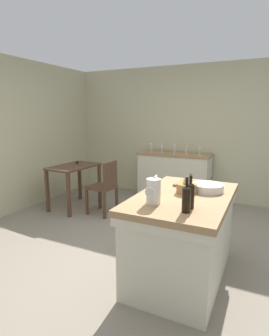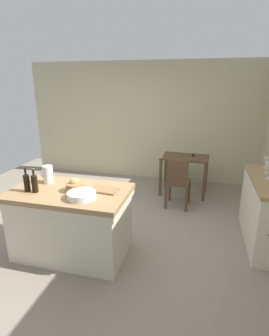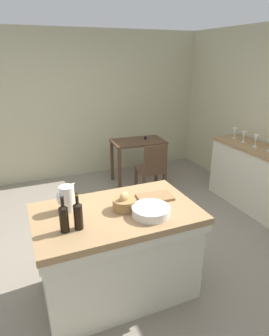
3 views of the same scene
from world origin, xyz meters
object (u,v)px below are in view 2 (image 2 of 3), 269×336
side_cabinet (267,211)px  wine_bottle_dark (35,183)px  wine_glass_right (267,165)px  wine_glass_far_right (266,160)px  island_table (72,220)px  wine_bottle_amber (27,182)px  wash_bowl (82,195)px  cutting_board (104,190)px  wooden_chair (178,181)px  writing_desk (184,163)px  pitcher (48,174)px  bread_basket (75,186)px

side_cabinet → wine_bottle_dark: (-2.83, -1.05, 0.53)m
wine_glass_right → wine_glass_far_right: bearing=82.3°
island_table → wine_bottle_amber: 0.72m
wash_bowl → cutting_board: (0.17, 0.27, -0.03)m
wooden_chair → cutting_board: 1.81m
wine_bottle_dark → wine_glass_right: (2.80, 1.30, 0.04)m
writing_desk → wash_bowl: bearing=-111.2°
writing_desk → island_table: bearing=-117.7°
island_table → pitcher: bearing=156.0°
wine_bottle_amber → wine_glass_far_right: (2.94, 1.53, 0.05)m
side_cabinet → wash_bowl: wash_bowl is taller
wash_bowl → cutting_board: bearing=57.2°
wooden_chair → wine_glass_far_right: (1.29, -0.30, 0.55)m
cutting_board → wine_glass_right: wine_glass_right is taller
wine_bottle_amber → wine_glass_far_right: 3.32m
island_table → side_cabinet: (2.46, 0.89, -0.01)m
wine_glass_right → wine_bottle_dark: bearing=-155.1°
wash_bowl → island_table: bearing=143.8°
writing_desk → bread_basket: (-1.16, -2.36, 0.29)m
pitcher → wine_bottle_dark: bearing=-85.7°
island_table → wash_bowl: (0.25, -0.18, 0.44)m
bread_basket → cutting_board: bearing=14.5°
wine_bottle_dark → island_table: bearing=23.0°
side_cabinet → wine_glass_right: 0.63m
cutting_board → wine_glass_right: bearing=27.7°
wooden_chair → wine_bottle_dark: wine_bottle_dark is taller
pitcher → wine_bottle_dark: size_ratio=0.90×
bread_basket → cutting_board: 0.36m
bread_basket → wine_glass_far_right: wine_glass_far_right is taller
pitcher → wine_bottle_amber: wine_bottle_amber is taller
side_cabinet → pitcher: pitcher is taller
writing_desk → wine_glass_right: 1.75m
side_cabinet → writing_desk: side_cabinet is taller
wine_bottle_dark → wine_glass_right: wine_bottle_dark is taller
wine_glass_right → wine_bottle_amber: bearing=-156.0°
island_table → wine_glass_far_right: bearing=29.3°
wash_bowl → bread_basket: size_ratio=1.61×
wine_glass_right → cutting_board: bearing=-152.3°
bread_basket → wine_bottle_dark: 0.47m
wash_bowl → wine_glass_far_right: (2.22, 1.57, 0.13)m
side_cabinet → bread_basket: bearing=-159.5°
pitcher → writing_desk: bearing=53.3°
side_cabinet → cutting_board: bearing=-158.5°
wash_bowl → wine_bottle_amber: wine_bottle_amber is taller
cutting_board → wine_bottle_amber: (-0.90, -0.24, 0.11)m
island_table → wash_bowl: size_ratio=4.39×
side_cabinet → bread_basket: (-2.39, -0.89, 0.47)m
island_table → wine_bottle_dark: (-0.37, -0.15, 0.53)m
wash_bowl → bread_basket: bread_basket is taller
island_table → pitcher: (-0.39, 0.17, 0.52)m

